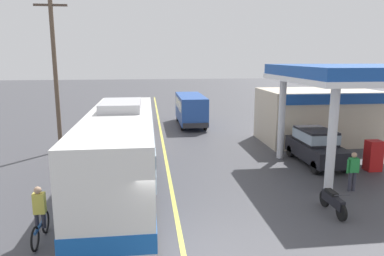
# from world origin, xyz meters

# --- Properties ---
(ground) EXTENTS (120.00, 120.00, 0.00)m
(ground) POSITION_xyz_m (0.00, 20.00, 0.00)
(ground) COLOR #424247
(lane_divider_stripe) EXTENTS (0.16, 50.00, 0.01)m
(lane_divider_stripe) POSITION_xyz_m (0.00, 15.00, 0.00)
(lane_divider_stripe) COLOR #D8CC4C
(lane_divider_stripe) RESTS_ON ground
(coach_bus_main) EXTENTS (2.60, 11.04, 3.69)m
(coach_bus_main) POSITION_xyz_m (-2.01, 4.61, 1.72)
(coach_bus_main) COLOR white
(coach_bus_main) RESTS_ON ground
(gas_station_roadside) EXTENTS (9.10, 11.95, 5.10)m
(gas_station_roadside) POSITION_xyz_m (9.97, 10.50, 2.63)
(gas_station_roadside) COLOR #194799
(gas_station_roadside) RESTS_ON ground
(car_at_pump) EXTENTS (1.70, 4.20, 1.82)m
(car_at_pump) POSITION_xyz_m (7.68, 7.72, 1.01)
(car_at_pump) COLOR black
(car_at_pump) RESTS_ON ground
(minibus_opposing_lane) EXTENTS (2.04, 6.13, 2.44)m
(minibus_opposing_lane) POSITION_xyz_m (2.53, 19.17, 1.47)
(minibus_opposing_lane) COLOR #264C9E
(minibus_opposing_lane) RESTS_ON ground
(cyclist_on_shoulder) EXTENTS (0.34, 1.82, 1.72)m
(cyclist_on_shoulder) POSITION_xyz_m (-4.21, 1.16, 0.78)
(cyclist_on_shoulder) COLOR black
(cyclist_on_shoulder) RESTS_ON ground
(motorcycle_parked_forecourt) EXTENTS (0.55, 1.80, 0.92)m
(motorcycle_parked_forecourt) POSITION_xyz_m (5.55, 1.91, 0.44)
(motorcycle_parked_forecourt) COLOR black
(motorcycle_parked_forecourt) RESTS_ON ground
(pedestrian_near_pump) EXTENTS (0.55, 0.22, 1.66)m
(pedestrian_near_pump) POSITION_xyz_m (8.74, 9.32, 0.93)
(pedestrian_near_pump) COLOR #33333F
(pedestrian_near_pump) RESTS_ON ground
(pedestrian_by_shop) EXTENTS (0.55, 0.22, 1.66)m
(pedestrian_by_shop) POSITION_xyz_m (7.43, 3.85, 0.93)
(pedestrian_by_shop) COLOR #33333F
(pedestrian_by_shop) RESTS_ON ground
(car_trailing_behind_bus) EXTENTS (1.70, 4.20, 1.82)m
(car_trailing_behind_bus) POSITION_xyz_m (-2.55, 18.80, 1.01)
(car_trailing_behind_bus) COLOR maroon
(car_trailing_behind_bus) RESTS_ON ground
(utility_pole_roadside) EXTENTS (1.80, 0.24, 8.87)m
(utility_pole_roadside) POSITION_xyz_m (-6.09, 12.03, 4.62)
(utility_pole_roadside) COLOR brown
(utility_pole_roadside) RESTS_ON ground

